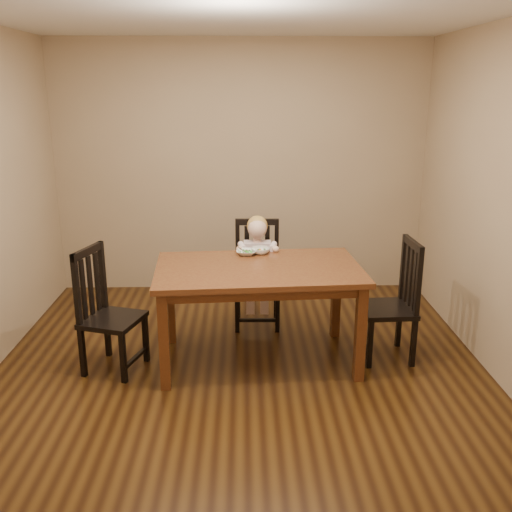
{
  "coord_description": "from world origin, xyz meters",
  "views": [
    {
      "loc": [
        0.04,
        -4.19,
        2.22
      ],
      "look_at": [
        0.13,
        0.25,
        0.89
      ],
      "focal_mm": 40.0,
      "sensor_mm": 36.0,
      "label": 1
    }
  ],
  "objects_px": {
    "toddler": "(257,262)",
    "chair_right": "(393,302)",
    "dining_table": "(258,278)",
    "chair_left": "(107,312)",
    "chair_child": "(257,275)",
    "bowl_peas": "(247,252)",
    "bowl_veg": "(261,251)"
  },
  "relations": [
    {
      "from": "toddler",
      "to": "chair_right",
      "type": "bearing_deg",
      "value": 148.71
    },
    {
      "from": "dining_table",
      "to": "bowl_veg",
      "type": "distance_m",
      "value": 0.39
    },
    {
      "from": "dining_table",
      "to": "chair_left",
      "type": "distance_m",
      "value": 1.24
    },
    {
      "from": "chair_left",
      "to": "bowl_peas",
      "type": "distance_m",
      "value": 1.26
    },
    {
      "from": "chair_right",
      "to": "toddler",
      "type": "distance_m",
      "value": 1.32
    },
    {
      "from": "dining_table",
      "to": "toddler",
      "type": "relative_size",
      "value": 2.95
    },
    {
      "from": "chair_left",
      "to": "chair_right",
      "type": "xyz_separation_m",
      "value": [
        2.33,
        0.15,
        0.0
      ]
    },
    {
      "from": "chair_child",
      "to": "bowl_peas",
      "type": "height_order",
      "value": "chair_child"
    },
    {
      "from": "dining_table",
      "to": "chair_child",
      "type": "distance_m",
      "value": 0.83
    },
    {
      "from": "chair_right",
      "to": "bowl_peas",
      "type": "relative_size",
      "value": 5.97
    },
    {
      "from": "toddler",
      "to": "bowl_peas",
      "type": "relative_size",
      "value": 3.38
    },
    {
      "from": "dining_table",
      "to": "chair_left",
      "type": "relative_size",
      "value": 1.69
    },
    {
      "from": "chair_right",
      "to": "dining_table",
      "type": "bearing_deg",
      "value": 89.04
    },
    {
      "from": "toddler",
      "to": "bowl_veg",
      "type": "distance_m",
      "value": 0.43
    },
    {
      "from": "bowl_peas",
      "to": "bowl_veg",
      "type": "height_order",
      "value": "bowl_veg"
    },
    {
      "from": "toddler",
      "to": "bowl_veg",
      "type": "height_order",
      "value": "toddler"
    },
    {
      "from": "chair_child",
      "to": "bowl_peas",
      "type": "relative_size",
      "value": 5.87
    },
    {
      "from": "chair_right",
      "to": "toddler",
      "type": "relative_size",
      "value": 1.77
    },
    {
      "from": "chair_child",
      "to": "chair_right",
      "type": "relative_size",
      "value": 0.98
    },
    {
      "from": "dining_table",
      "to": "bowl_peas",
      "type": "xyz_separation_m",
      "value": [
        -0.09,
        0.34,
        0.12
      ]
    },
    {
      "from": "chair_right",
      "to": "bowl_veg",
      "type": "height_order",
      "value": "chair_right"
    },
    {
      "from": "chair_child",
      "to": "chair_left",
      "type": "height_order",
      "value": "chair_left"
    },
    {
      "from": "chair_child",
      "to": "dining_table",
      "type": "bearing_deg",
      "value": 90.29
    },
    {
      "from": "dining_table",
      "to": "chair_right",
      "type": "bearing_deg",
      "value": 1.97
    },
    {
      "from": "chair_left",
      "to": "toddler",
      "type": "relative_size",
      "value": 1.75
    },
    {
      "from": "dining_table",
      "to": "toddler",
      "type": "distance_m",
      "value": 0.75
    },
    {
      "from": "chair_child",
      "to": "toddler",
      "type": "xyz_separation_m",
      "value": [
        -0.0,
        -0.05,
        0.15
      ]
    },
    {
      "from": "chair_right",
      "to": "bowl_peas",
      "type": "height_order",
      "value": "chair_right"
    },
    {
      "from": "chair_left",
      "to": "chair_right",
      "type": "bearing_deg",
      "value": 111.36
    },
    {
      "from": "chair_right",
      "to": "toddler",
      "type": "xyz_separation_m",
      "value": [
        -1.11,
        0.7,
        0.14
      ]
    },
    {
      "from": "toddler",
      "to": "bowl_peas",
      "type": "height_order",
      "value": "toddler"
    },
    {
      "from": "chair_right",
      "to": "bowl_veg",
      "type": "bearing_deg",
      "value": 70.14
    }
  ]
}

